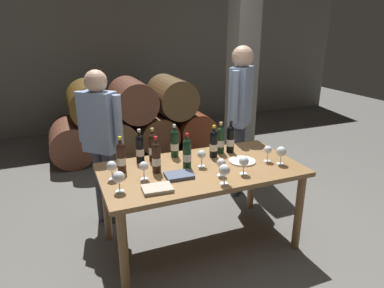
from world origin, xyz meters
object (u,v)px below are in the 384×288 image
Objects in this scene: wine_bottle_5 at (140,148)px; wine_bottle_7 at (214,143)px; wine_glass_8 at (201,155)px; serving_plate at (242,161)px; wine_bottle_1 at (187,153)px; tasting_notebook at (157,189)px; wine_bottle_2 at (121,157)px; wine_bottle_4 at (153,147)px; wine_glass_1 at (268,150)px; leather_ledger at (179,175)px; wine_glass_7 at (281,152)px; wine_bottle_3 at (231,139)px; wine_bottle_8 at (175,143)px; wine_glass_4 at (119,178)px; dining_table at (201,177)px; taster_seated_left at (101,136)px; wine_glass_5 at (112,167)px; sommelier_presenting at (240,108)px; wine_glass_3 at (144,167)px; wine_glass_2 at (221,164)px; wine_bottle_0 at (156,157)px; wine_glass_0 at (224,170)px; wine_bottle_6 at (221,140)px; wine_glass_6 at (244,162)px.

wine_bottle_5 reaches higher than wine_bottle_7.
serving_plate is at bearing -6.09° from wine_glass_8.
wine_bottle_1 is 0.49m from tasting_notebook.
wine_bottle_2 is 1.01× the size of wine_bottle_4.
wine_glass_1 is 0.85m from leather_ledger.
wine_glass_7 is at bearing -24.13° from wine_bottle_5.
wine_bottle_8 is at bearing 170.14° from wine_bottle_3.
leather_ledger is at bearing 8.64° from wine_glass_4.
dining_table is 0.25m from wine_bottle_1.
wine_bottle_7 is at bearing -12.30° from wine_bottle_4.
taster_seated_left is (-0.08, 0.55, 0.03)m from wine_bottle_2.
wine_glass_5 is 1.70m from sommelier_presenting.
leather_ledger is 0.13× the size of sommelier_presenting.
wine_glass_3 reaches higher than tasting_notebook.
wine_glass_2 is 0.82m from wine_glass_4.
serving_plate is (0.77, -0.07, -0.13)m from wine_bottle_0.
wine_bottle_2 is (-0.27, 0.11, -0.00)m from wine_bottle_0.
wine_bottle_0 is (-0.38, 0.05, 0.22)m from dining_table.
wine_glass_3 is at bearing -144.94° from wine_bottle_0.
sommelier_presenting reaches higher than dining_table.
wine_bottle_1 is 1.92× the size of wine_glass_7.
wine_glass_0 is (0.42, -0.41, -0.02)m from wine_bottle_0.
wine_glass_7 reaches higher than wine_glass_3.
wine_bottle_5 is 2.06× the size of wine_glass_3.
wine_glass_2 is 0.38m from serving_plate.
wine_bottle_0 is 0.27m from wine_bottle_1.
sommelier_presenting reaches higher than wine_bottle_6.
wine_bottle_4 is at bearing 174.97° from wine_bottle_3.
wine_bottle_3 is at bearing 86.11° from serving_plate.
dining_table is 7.73× the size of tasting_notebook.
wine_bottle_0 is 0.79m from serving_plate.
wine_glass_3 is 0.93× the size of wine_glass_4.
wine_bottle_6 is at bearing 37.61° from tasting_notebook.
wine_glass_3 is at bearing -116.66° from wine_bottle_4.
wine_bottle_4 is at bearing 63.34° from wine_glass_3.
wine_glass_7 is 1.08× the size of wine_glass_8.
wine_glass_4 is 0.73× the size of tasting_notebook.
wine_bottle_0 reaches higher than wine_glass_5.
wine_bottle_5 is 0.83m from wine_glass_0.
wine_bottle_2 is at bearing -174.19° from wine_bottle_6.
wine_bottle_7 reaches higher than wine_glass_6.
wine_bottle_3 is 0.18× the size of sommelier_presenting.
tasting_notebook is (-0.47, -0.27, 0.11)m from dining_table.
wine_bottle_6 is at bearing 36.44° from leather_ledger.
wine_bottle_1 is 2.11× the size of wine_glass_1.
wine_glass_1 is 1.56m from taster_seated_left.
wine_glass_8 is at bearing 162.44° from wine_glass_7.
taster_seated_left is at bearing 105.99° from wine_glass_3.
wine_glass_4 is at bearing -90.19° from taster_seated_left.
wine_bottle_6 is 0.53m from wine_glass_2.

